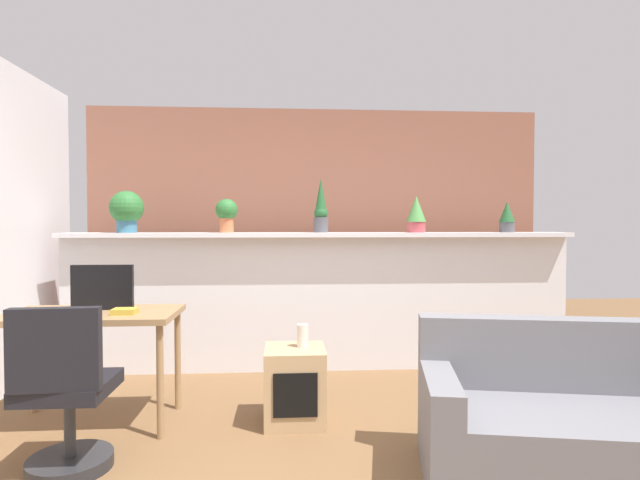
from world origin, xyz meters
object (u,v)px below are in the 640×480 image
potted_plant_0 (127,210)px  potted_plant_3 (416,214)px  side_cube_shelf (295,385)px  couch (577,428)px  desk (92,325)px  vase_on_shelf (303,336)px  potted_plant_4 (507,217)px  tv_monitor (102,287)px  book_on_desk (125,311)px  potted_plant_2 (321,209)px  potted_plant_1 (227,213)px  office_chair (65,402)px

potted_plant_0 → potted_plant_3: potted_plant_0 is taller
side_cube_shelf → couch: 1.68m
desk → vase_on_shelf: desk is taller
vase_on_shelf → potted_plant_0: bearing=142.8°
potted_plant_4 → tv_monitor: bearing=-162.1°
potted_plant_0 → couch: bearing=-35.4°
potted_plant_3 → desk: (-2.46, -1.10, -0.76)m
book_on_desk → potted_plant_0: bearing=106.5°
potted_plant_3 → tv_monitor: 2.68m
book_on_desk → couch: size_ratio=0.09×
potted_plant_3 → desk: bearing=-155.8°
potted_plant_4 → vase_on_shelf: size_ratio=1.88×
potted_plant_2 → side_cube_shelf: size_ratio=0.99×
potted_plant_0 → couch: size_ratio=0.22×
potted_plant_1 → vase_on_shelf: bearing=-60.5°
desk → tv_monitor: (0.04, 0.08, 0.24)m
tv_monitor → desk: bearing=-117.3°
potted_plant_2 → couch: bearing=-60.7°
desk → office_chair: (0.11, -0.67, -0.28)m
potted_plant_3 → potted_plant_2: bearing=176.1°
potted_plant_0 → side_cube_shelf: (1.46, -1.18, -1.21)m
desk → book_on_desk: book_on_desk is taller
potted_plant_1 → potted_plant_4: bearing=0.8°
potted_plant_2 → desk: (-1.59, -1.16, -0.80)m
potted_plant_0 → potted_plant_3: size_ratio=1.10×
potted_plant_3 → side_cube_shelf: size_ratio=0.67×
potted_plant_0 → desk: (0.12, -1.12, -0.79)m
potted_plant_3 → tv_monitor: (-2.42, -1.02, -0.52)m
book_on_desk → potted_plant_4: bearing=21.9°
couch → side_cube_shelf: bearing=148.6°
tv_monitor → side_cube_shelf: size_ratio=0.81×
desk → office_chair: office_chair is taller
potted_plant_3 → potted_plant_4: potted_plant_3 is taller
office_chair → potted_plant_3: bearing=37.1°
potted_plant_4 → couch: size_ratio=0.17×
side_cube_shelf → vase_on_shelf: size_ratio=3.29×
tv_monitor → couch: size_ratio=0.24×
potted_plant_2 → potted_plant_3: 0.87m
side_cube_shelf → vase_on_shelf: vase_on_shelf is taller
potted_plant_0 → office_chair: size_ratio=0.40×
potted_plant_2 → office_chair: bearing=-128.9°
potted_plant_0 → potted_plant_1: bearing=-1.2°
tv_monitor → potted_plant_0: bearing=98.8°
couch → potted_plant_0: bearing=144.6°
potted_plant_0 → couch: 3.73m
potted_plant_1 → tv_monitor: 1.35m
potted_plant_3 → vase_on_shelf: potted_plant_3 is taller
potted_plant_0 → office_chair: potted_plant_0 is taller
vase_on_shelf → side_cube_shelf: bearing=-146.8°
vase_on_shelf → couch: (1.38, -0.91, -0.29)m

